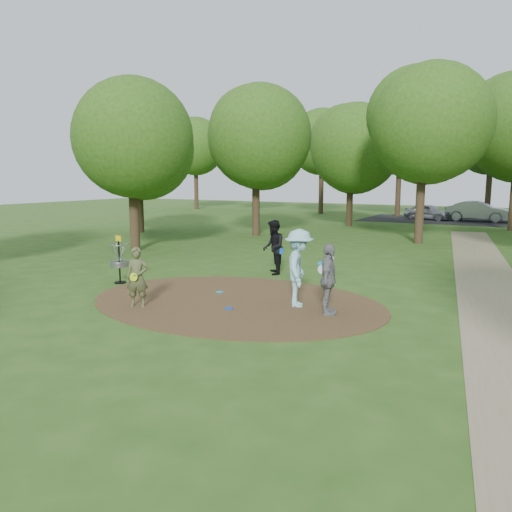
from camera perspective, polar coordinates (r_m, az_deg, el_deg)
The scene contains 14 objects.
ground at distance 13.75m, azimuth -2.41°, elevation -5.23°, with size 100.00×100.00×0.00m, color #2D5119.
dirt_clearing at distance 13.75m, azimuth -2.41°, elevation -5.19°, with size 8.40×8.40×0.02m, color #47301C.
footpath at distance 13.83m, azimuth 26.27°, elevation -6.06°, with size 2.00×40.00×0.01m, color #8C7A5B.
parking_lot at distance 41.83m, azimuth 21.90°, elevation 3.77°, with size 14.00×8.00×0.01m, color black.
player_observer_with_disc at distance 13.36m, azimuth -13.41°, elevation -2.40°, with size 0.69×0.60×1.59m.
player_throwing_with_disc at distance 13.08m, azimuth 4.92°, elevation -1.39°, with size 1.37×1.51×2.05m.
player_walking_with_disc at distance 17.40m, azimuth 2.00°, elevation 1.00°, with size 1.08×1.16×1.91m.
player_waiting_with_disc at distance 12.37m, azimuth 8.27°, elevation -2.70°, with size 0.67×1.12×1.78m.
disc_ground_cyan at distance 14.77m, azimuth -4.16°, elevation -4.12°, with size 0.22×0.22×0.02m, color #179ABB.
disc_ground_blue at distance 12.95m, azimuth -3.13°, elevation -6.00°, with size 0.22×0.22×0.02m, color blue.
car_left at distance 42.01m, azimuth 19.08°, elevation 4.80°, with size 1.48×3.69×1.26m, color #95959C.
car_right at distance 41.83m, azimuth 24.02°, elevation 4.69°, with size 1.63×4.68×1.54m, color #95999C.
disc_golf_basket at distance 16.52m, azimuth -15.37°, elevation -0.02°, with size 0.63×0.63×1.54m.
tree_ring at distance 22.45m, azimuth 15.06°, elevation 13.68°, with size 37.82×45.86×9.65m.
Camera 1 is at (6.89, -11.40, 3.39)m, focal length 35.00 mm.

